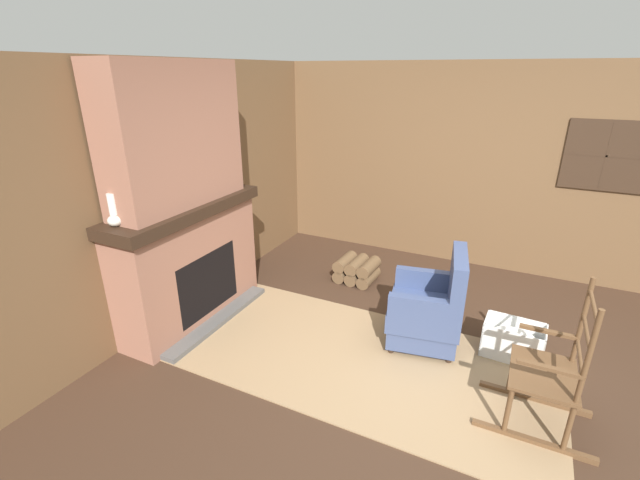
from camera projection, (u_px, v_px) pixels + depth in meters
ground_plane at (425, 384)px, 3.54m from camera, size 14.00×14.00×0.00m
wood_panel_wall_left at (162, 197)px, 4.16m from camera, size 0.06×5.89×2.54m
wood_panel_wall_back at (486, 170)px, 5.29m from camera, size 5.89×0.09×2.54m
fireplace_hearth at (191, 263)px, 4.29m from camera, size 0.66×1.72×1.24m
chimney_breast at (174, 135)px, 3.83m from camera, size 0.39×1.43×1.28m
area_rug at (358, 358)px, 3.85m from camera, size 3.35×1.61×0.01m
armchair at (429, 310)px, 3.96m from camera, size 0.74×0.76×0.94m
rocking_chair at (548, 378)px, 3.01m from camera, size 0.80×0.54×1.12m
firewood_stack at (357, 270)px, 5.23m from camera, size 0.49×0.43×0.29m
laundry_basket at (513, 340)px, 3.83m from camera, size 0.52×0.33×0.33m
oil_lamp_vase at (114, 215)px, 3.45m from camera, size 0.12×0.12×0.27m
storage_case at (198, 190)px, 4.30m from camera, size 0.13×0.21×0.13m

